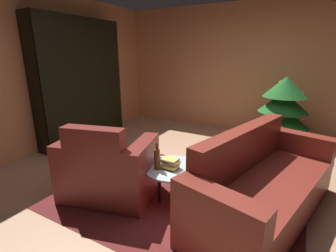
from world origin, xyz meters
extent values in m
plane|color=tan|center=(0.00, 0.00, 0.00)|extent=(6.73, 6.73, 0.00)
cube|color=tan|center=(0.00, 2.77, 1.32)|extent=(5.73, 0.06, 2.65)
cube|color=tan|center=(-2.83, 0.00, 1.32)|extent=(0.06, 5.60, 2.65)
cube|color=maroon|center=(-0.07, -0.29, 0.00)|extent=(2.71, 2.03, 0.01)
cube|color=black|center=(-2.45, 0.67, 1.13)|extent=(0.03, 1.84, 2.26)
cube|color=black|center=(-2.61, 1.58, 1.13)|extent=(0.34, 0.02, 2.26)
cube|color=black|center=(-2.61, -0.24, 1.13)|extent=(0.34, 0.03, 2.26)
cube|color=black|center=(-2.61, 0.67, 0.01)|extent=(0.32, 1.79, 0.03)
cube|color=black|center=(-2.61, 0.67, 0.46)|extent=(0.32, 1.79, 0.03)
cube|color=black|center=(-2.61, 0.67, 0.91)|extent=(0.32, 1.79, 0.02)
cube|color=black|center=(-2.61, 0.67, 1.36)|extent=(0.32, 1.79, 0.02)
cube|color=black|center=(-2.61, 0.67, 1.80)|extent=(0.32, 1.79, 0.02)
cube|color=black|center=(-2.61, 0.67, 2.25)|extent=(0.32, 1.79, 0.03)
cube|color=black|center=(-2.74, 0.67, 1.28)|extent=(0.05, 1.15, 0.72)
cube|color=black|center=(-2.71, 0.67, 1.28)|extent=(0.03, 1.18, 0.75)
cube|color=#974294|center=(-2.67, 1.53, 0.14)|extent=(0.22, 0.03, 0.24)
cube|color=gold|center=(-2.65, 1.49, 0.20)|extent=(0.24, 0.04, 0.35)
cube|color=orange|center=(-2.65, 1.45, 0.15)|extent=(0.24, 0.03, 0.25)
cube|color=#2E7C4D|center=(-2.69, 1.40, 0.18)|extent=(0.16, 0.05, 0.31)
cube|color=#B99997|center=(-2.67, 1.35, 0.21)|extent=(0.22, 0.04, 0.36)
cube|color=orange|center=(-2.69, 1.31, 0.22)|extent=(0.16, 0.03, 0.38)
cube|color=orange|center=(-2.65, 1.28, 0.18)|extent=(0.25, 0.03, 0.32)
cube|color=tan|center=(-2.65, 1.54, 0.63)|extent=(0.25, 0.03, 0.31)
cube|color=#90559B|center=(-2.68, 1.50, 0.64)|extent=(0.18, 0.03, 0.32)
cube|color=#18767D|center=(-2.67, 1.45, 0.66)|extent=(0.20, 0.05, 0.37)
cube|color=teal|center=(-2.66, 1.40, 0.62)|extent=(0.22, 0.03, 0.30)
cube|color=#418A4E|center=(-2.67, 1.37, 0.63)|extent=(0.21, 0.03, 0.31)
cube|color=#27508E|center=(-2.68, 1.33, 0.62)|extent=(0.19, 0.05, 0.30)
cube|color=#80559D|center=(-2.67, 1.52, 2.00)|extent=(0.21, 0.03, 0.37)
cube|color=#126D83|center=(-2.69, 1.49, 2.00)|extent=(0.17, 0.03, 0.36)
cube|color=gold|center=(-2.66, 1.45, 1.95)|extent=(0.23, 0.04, 0.28)
cube|color=#55282B|center=(-2.66, 1.41, 1.98)|extent=(0.22, 0.03, 0.33)
cube|color=#B33823|center=(-2.69, 1.38, 1.96)|extent=(0.17, 0.03, 0.29)
cube|color=red|center=(-2.69, 1.34, 2.01)|extent=(0.17, 0.04, 0.38)
cube|color=#0F748D|center=(-2.66, 1.29, 1.97)|extent=(0.23, 0.05, 0.32)
cube|color=#523620|center=(-2.69, 1.23, 1.99)|extent=(0.16, 0.05, 0.35)
cube|color=maroon|center=(-0.81, -0.63, 0.22)|extent=(0.83, 0.87, 0.43)
cube|color=maroon|center=(-0.74, -0.91, 0.68)|extent=(0.68, 0.32, 0.50)
cube|color=maroon|center=(-0.41, -0.53, 0.35)|extent=(0.36, 0.75, 0.71)
cube|color=maroon|center=(-1.22, -0.74, 0.35)|extent=(0.36, 0.75, 0.71)
ellipsoid|color=gray|center=(-0.80, -0.55, 0.52)|extent=(0.32, 0.25, 0.18)
sphere|color=gray|center=(-0.89, -0.45, 0.58)|extent=(0.13, 0.13, 0.13)
cube|color=maroon|center=(0.87, -0.14, 0.21)|extent=(1.19, 1.84, 0.43)
cube|color=maroon|center=(0.58, -0.06, 0.66)|extent=(0.60, 1.68, 0.47)
cube|color=maroon|center=(0.63, -1.05, 0.34)|extent=(0.80, 0.38, 0.69)
cube|color=maroon|center=(1.12, 0.77, 0.34)|extent=(0.80, 0.38, 0.69)
cylinder|color=black|center=(0.07, -0.35, 0.19)|extent=(0.04, 0.04, 0.38)
cylinder|color=black|center=(-0.19, -0.17, 0.19)|extent=(0.04, 0.04, 0.38)
cylinder|color=black|center=(-0.20, -0.50, 0.19)|extent=(0.04, 0.04, 0.38)
cylinder|color=silver|center=(-0.12, -0.34, 0.39)|extent=(0.68, 0.68, 0.02)
cube|color=#3C5583|center=(-0.14, -0.38, 0.41)|extent=(0.21, 0.12, 0.02)
cube|color=yellow|center=(-0.14, -0.39, 0.44)|extent=(0.21, 0.15, 0.03)
cube|color=gray|center=(-0.14, -0.38, 0.46)|extent=(0.18, 0.17, 0.02)
cube|color=gray|center=(-0.13, -0.37, 0.48)|extent=(0.22, 0.15, 0.02)
cube|color=#DEB951|center=(-0.13, -0.38, 0.50)|extent=(0.18, 0.14, 0.02)
cylinder|color=#552C14|center=(-0.25, -0.47, 0.52)|extent=(0.07, 0.07, 0.23)
cylinder|color=#552C14|center=(-0.25, -0.47, 0.68)|extent=(0.03, 0.03, 0.08)
cylinder|color=brown|center=(0.80, 1.96, 0.08)|extent=(0.08, 0.08, 0.15)
cone|color=#206626|center=(0.80, 1.96, 0.33)|extent=(1.00, 1.00, 0.35)
cone|color=#206626|center=(0.80, 1.96, 0.59)|extent=(0.91, 0.91, 0.35)
cone|color=#206626|center=(0.80, 1.96, 0.85)|extent=(0.81, 0.81, 0.35)
cone|color=#206626|center=(0.80, 1.96, 1.11)|extent=(0.71, 0.71, 0.35)
sphere|color=red|center=(1.07, 2.06, 1.01)|extent=(0.05, 0.05, 0.05)
sphere|color=blue|center=(0.40, 1.90, 0.34)|extent=(0.08, 0.08, 0.08)
sphere|color=red|center=(1.12, 1.77, 0.65)|extent=(0.06, 0.06, 0.06)
sphere|color=yellow|center=(0.40, 2.01, 0.35)|extent=(0.06, 0.06, 0.06)
sphere|color=yellow|center=(0.85, 1.59, 0.50)|extent=(0.05, 0.05, 0.05)
sphere|color=yellow|center=(0.69, 2.22, 1.16)|extent=(0.05, 0.05, 0.05)
camera|label=1|loc=(1.06, -2.59, 1.65)|focal=26.14mm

